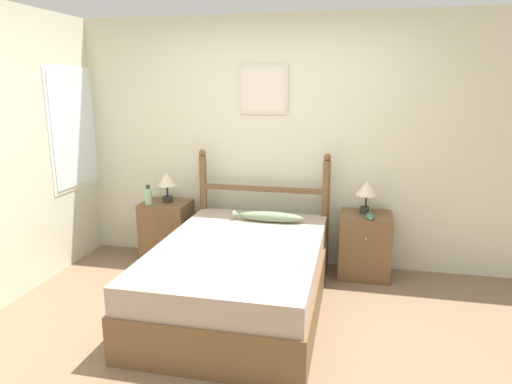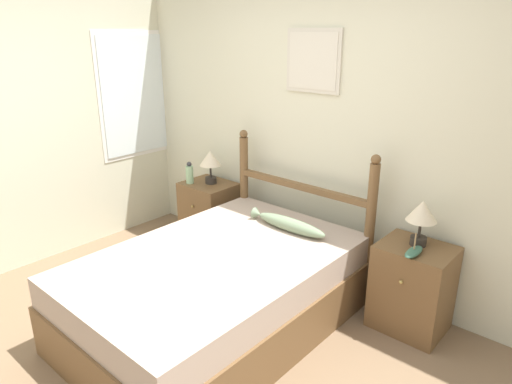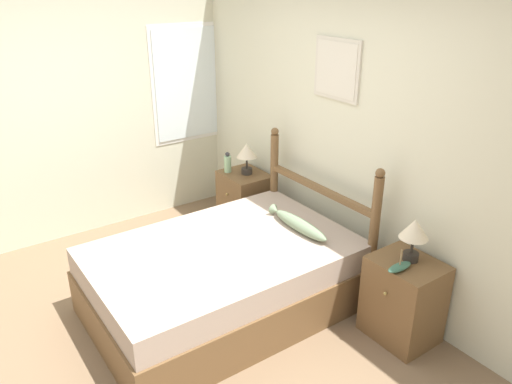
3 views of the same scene
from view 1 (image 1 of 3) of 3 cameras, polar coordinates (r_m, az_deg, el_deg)
name	(u,v)px [view 1 (image 1 of 3)]	position (r m, az deg, el deg)	size (l,w,h in m)	color
ground_plane	(236,343)	(3.57, -2.49, -18.38)	(16.00, 16.00, 0.00)	#7A6047
wall_back	(277,143)	(4.76, 2.70, 6.17)	(6.40, 0.08, 2.55)	beige
bed	(239,276)	(3.94, -2.08, -10.47)	(1.37, 2.05, 0.58)	brown
headboard	(263,205)	(4.73, 0.86, -1.68)	(1.37, 0.08, 1.21)	brown
nightstand_left	(167,231)	(5.06, -11.08, -4.78)	(0.49, 0.43, 0.64)	brown
nightstand_right	(365,245)	(4.67, 13.44, -6.48)	(0.49, 0.43, 0.64)	brown
table_lamp_left	(167,181)	(4.92, -11.08, 1.33)	(0.21, 0.21, 0.33)	#2D2823
table_lamp_right	(367,191)	(4.54, 13.66, 0.18)	(0.21, 0.21, 0.33)	#2D2823
bottle	(148,195)	(4.90, -13.30, -0.41)	(0.07, 0.07, 0.21)	#99C699
model_boat	(370,216)	(4.44, 14.05, -2.91)	(0.08, 0.22, 0.16)	#386651
fish_pillow	(269,217)	(4.40, 1.59, -3.11)	(0.69, 0.12, 0.10)	gray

